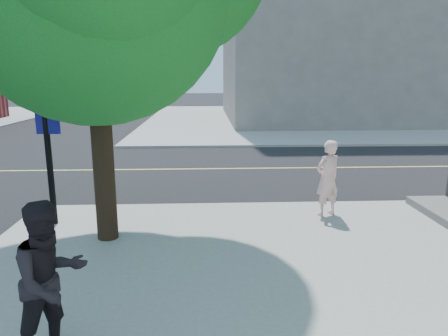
{
  "coord_description": "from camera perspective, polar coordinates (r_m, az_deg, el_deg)",
  "views": [
    {
      "loc": [
        3.24,
        -10.24,
        3.35
      ],
      "look_at": [
        3.66,
        -1.13,
        1.3
      ],
      "focal_mm": 33.27,
      "sensor_mm": 36.0,
      "label": 1
    }
  ],
  "objects": [
    {
      "name": "sidewalk_ne",
      "position": [
        33.52,
        15.32,
        6.58
      ],
      "size": [
        29.0,
        25.0,
        0.12
      ],
      "primitive_type": "cube",
      "color": "#979794",
      "rests_on": "ground"
    },
    {
      "name": "man_on_phone",
      "position": [
        9.91,
        14.03,
        -1.37
      ],
      "size": [
        0.77,
        0.67,
        1.78
      ],
      "primitive_type": "imported",
      "rotation": [
        0.0,
        0.0,
        3.59
      ],
      "color": "beige",
      "rests_on": "sidewalk_se"
    },
    {
      "name": "ground",
      "position": [
        11.25,
        -19.32,
        -5.4
      ],
      "size": [
        140.0,
        140.0,
        0.0
      ],
      "primitive_type": "plane",
      "color": "black",
      "rests_on": "ground"
    },
    {
      "name": "road_ew",
      "position": [
        15.46,
        -14.65,
        -0.25
      ],
      "size": [
        140.0,
        9.0,
        0.01
      ],
      "primitive_type": "cube",
      "color": "black",
      "rests_on": "ground"
    },
    {
      "name": "filler_ne",
      "position": [
        34.2,
        16.62,
        18.49
      ],
      "size": [
        18.0,
        16.0,
        14.0
      ],
      "primitive_type": "cube",
      "color": "slate",
      "rests_on": "sidewalk_ne"
    },
    {
      "name": "pedestrian",
      "position": [
        5.26,
        -22.72,
        -14.11
      ],
      "size": [
        1.14,
        1.17,
        1.89
      ],
      "primitive_type": "imported",
      "rotation": [
        0.0,
        0.0,
        0.88
      ],
      "color": "black",
      "rests_on": "sidewalk_se"
    }
  ]
}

